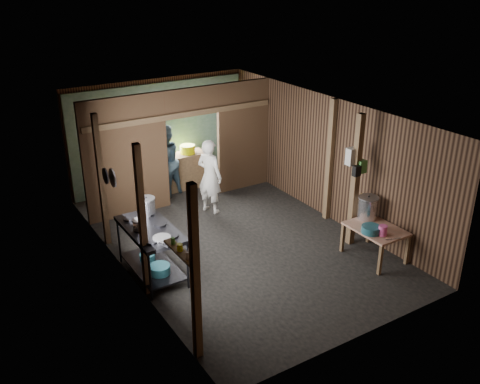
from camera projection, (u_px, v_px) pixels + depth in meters
floor at (235, 239)px, 10.47m from camera, size 4.50×7.00×0.00m
ceiling at (234, 111)px, 9.43m from camera, size 4.50×7.00×0.00m
wall_back at (159, 132)px, 12.68m from camera, size 4.50×0.00×2.60m
wall_front at (367, 260)px, 7.22m from camera, size 4.50×0.00×2.60m
wall_left at (120, 205)px, 8.86m from camera, size 0.00×7.00×2.60m
wall_right at (326, 158)px, 11.04m from camera, size 0.00×7.00×2.60m
partition_left at (126, 158)px, 11.02m from camera, size 1.85×0.10×2.60m
partition_right at (243, 136)px, 12.43m from camera, size 1.35×0.10×2.60m
partition_header at (191, 101)px, 11.39m from camera, size 1.30×0.10×0.60m
turquoise_panel at (160, 135)px, 12.65m from camera, size 4.40×0.06×2.50m
back_counter at (182, 171)px, 12.74m from camera, size 1.20×0.50×0.85m
wall_clock at (169, 108)px, 12.48m from camera, size 0.20×0.03×0.20m
post_left_a at (195, 275)px, 6.87m from camera, size 0.10×0.12×2.60m
post_left_b at (142, 222)px, 8.27m from camera, size 0.10×0.12×2.60m
post_left_c at (101, 181)px, 9.83m from camera, size 0.10×0.12×2.60m
post_right at (330, 161)px, 10.85m from camera, size 0.10×0.12×2.60m
post_free at (355, 181)px, 9.83m from camera, size 0.12×0.12×2.60m
cross_beam at (182, 115)px, 11.33m from camera, size 4.40×0.12×0.12m
pan_lid_big at (112, 178)px, 9.05m from camera, size 0.03×0.34×0.34m
pan_lid_small at (105, 176)px, 9.41m from camera, size 0.03×0.30×0.30m
wall_shelf at (180, 252)px, 7.23m from camera, size 0.14×0.80×0.03m
jar_white at (188, 255)px, 7.01m from camera, size 0.07×0.07×0.10m
jar_yellow at (180, 247)px, 7.21m from camera, size 0.08×0.08×0.10m
jar_green at (173, 241)px, 7.38m from camera, size 0.06×0.06×0.10m
bag_white at (352, 156)px, 9.68m from camera, size 0.22×0.15×0.32m
bag_green at (362, 167)px, 9.70m from camera, size 0.16×0.12×0.24m
bag_black at (357, 171)px, 9.64m from camera, size 0.14×0.10×0.20m
gas_range at (152, 251)px, 9.12m from camera, size 0.80×1.55×0.92m
prep_table at (374, 243)px, 9.71m from camera, size 0.76×1.04×0.61m
stove_pot_large at (147, 207)px, 9.37m from camera, size 0.42×0.42×0.33m
stove_pot_med at (139, 225)px, 8.85m from camera, size 0.24×0.24×0.20m
frying_pan at (162, 238)px, 8.54m from camera, size 0.44×0.58×0.07m
blue_tub_front at (160, 269)px, 8.96m from camera, size 0.36×0.36×0.15m
blue_tub_back at (147, 257)px, 9.39m from camera, size 0.28×0.28×0.11m
stock_pot at (368, 208)px, 9.87m from camera, size 0.51×0.51×0.46m
wash_basin at (371, 229)px, 9.39m from camera, size 0.40×0.40×0.13m
pink_bucket at (383, 230)px, 9.29m from camera, size 0.20×0.20×0.18m
knife at (393, 239)px, 9.19m from camera, size 0.30×0.13×0.01m
yellow_tub at (188, 149)px, 12.62m from camera, size 0.36×0.36×0.20m
red_cup at (166, 154)px, 12.35m from camera, size 0.13×0.13×0.15m
cook at (210, 176)px, 11.35m from camera, size 0.61×0.71×1.64m
worker_back at (165, 161)px, 12.15m from camera, size 0.99×0.88×1.69m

